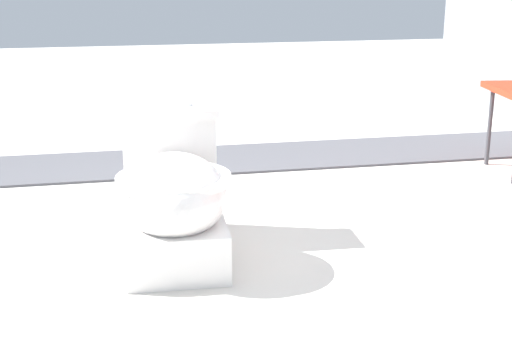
# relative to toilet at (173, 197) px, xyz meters

# --- Properties ---
(ground_plane) EXTENTS (14.00, 14.00, 0.00)m
(ground_plane) POSITION_rel_toilet_xyz_m (0.05, 0.01, -0.22)
(ground_plane) COLOR beige
(gravel_strip) EXTENTS (0.56, 8.00, 0.01)m
(gravel_strip) POSITION_rel_toilet_xyz_m (-1.24, 0.51, -0.21)
(gravel_strip) COLOR #4C4C51
(gravel_strip) RESTS_ON ground
(toilet) EXTENTS (0.65, 0.41, 0.52)m
(toilet) POSITION_rel_toilet_xyz_m (0.00, 0.00, 0.00)
(toilet) COLOR white
(toilet) RESTS_ON ground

